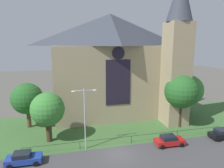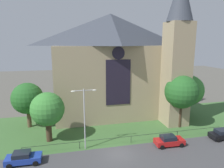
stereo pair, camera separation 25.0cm
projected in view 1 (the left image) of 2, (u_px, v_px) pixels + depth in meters
ground at (104, 125)px, 37.06m from camera, size 160.00×160.00×0.00m
road_asphalt at (123, 162)px, 25.63m from camera, size 120.00×8.00×0.01m
grass_verge at (106, 130)px, 35.16m from camera, size 120.00×20.00×0.01m
church_building at (115, 65)px, 41.05m from camera, size 23.20×16.20×26.00m
iron_railing at (131, 137)px, 30.34m from camera, size 30.15×0.07×1.13m
tree_left_far at (27, 99)px, 35.32m from camera, size 5.36×5.36×7.87m
tree_left_near at (48, 110)px, 30.18m from camera, size 4.95×4.95×7.51m
tree_right_near at (181, 92)px, 35.22m from camera, size 5.68×5.68×9.19m
tree_right_far at (188, 90)px, 40.87m from camera, size 5.96×5.96×8.33m
streetlamp_near at (85, 112)px, 27.81m from camera, size 3.37×0.26×8.59m
parked_car_blue at (24, 158)px, 25.21m from camera, size 4.24×2.10×1.51m
parked_car_red at (169, 140)px, 29.76m from camera, size 4.26×2.14×1.51m
parked_car_black at (223, 134)px, 31.93m from camera, size 4.23×2.08×1.51m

